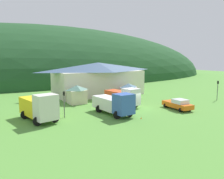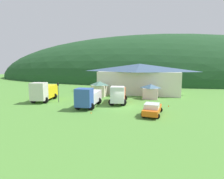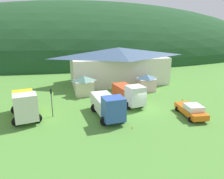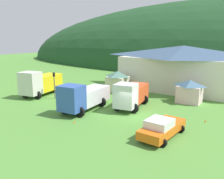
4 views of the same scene
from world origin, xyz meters
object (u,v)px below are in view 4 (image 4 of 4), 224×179
(play_shed_pink, at_px, (190,91))
(traffic_cone_mid_row, at_px, (205,122))
(box_truck_blue, at_px, (83,96))
(traffic_light_west, at_px, (54,82))
(play_shed_cream, at_px, (118,81))
(heavy_rig_white, at_px, (131,94))
(service_pickup_orange, at_px, (162,128))
(traffic_cone_near_pickup, at_px, (74,123))
(flatbed_truck_yellow, at_px, (40,83))
(depot_building, at_px, (183,67))

(play_shed_pink, height_order, traffic_cone_mid_row, play_shed_pink)
(box_truck_blue, relative_size, traffic_light_west, 2.08)
(play_shed_cream, bearing_deg, play_shed_pink, -1.05)
(heavy_rig_white, height_order, traffic_cone_mid_row, heavy_rig_white)
(traffic_cone_mid_row, bearing_deg, service_pickup_orange, -112.10)
(traffic_cone_near_pickup, bearing_deg, traffic_cone_mid_row, 33.87)
(traffic_cone_mid_row, bearing_deg, play_shed_cream, 154.98)
(play_shed_cream, distance_m, service_pickup_orange, 16.90)
(flatbed_truck_yellow, relative_size, traffic_cone_near_pickup, 15.36)
(play_shed_cream, xyz_separation_m, play_shed_pink, (10.71, -0.20, -0.15))
(play_shed_pink, xyz_separation_m, flatbed_truck_yellow, (-18.86, -7.50, 0.32))
(play_shed_cream, bearing_deg, traffic_cone_mid_row, -25.02)
(play_shed_cream, relative_size, flatbed_truck_yellow, 0.46)
(traffic_cone_near_pickup, bearing_deg, play_shed_cream, 104.32)
(traffic_cone_near_pickup, bearing_deg, box_truck_blue, 117.31)
(play_shed_pink, distance_m, traffic_cone_mid_row, 7.29)
(service_pickup_orange, relative_size, traffic_light_west, 1.48)
(depot_building, xyz_separation_m, play_shed_pink, (3.06, -6.96, -2.06))
(depot_building, relative_size, heavy_rig_white, 2.88)
(box_truck_blue, xyz_separation_m, heavy_rig_white, (4.01, 3.82, 0.03))
(play_shed_pink, relative_size, box_truck_blue, 0.41)
(box_truck_blue, height_order, traffic_cone_near_pickup, box_truck_blue)
(depot_building, height_order, box_truck_blue, depot_building)
(service_pickup_orange, bearing_deg, flatbed_truck_yellow, -97.72)
(heavy_rig_white, xyz_separation_m, service_pickup_orange, (6.11, -6.06, -0.80))
(box_truck_blue, distance_m, traffic_cone_near_pickup, 4.42)
(depot_building, height_order, heavy_rig_white, depot_building)
(flatbed_truck_yellow, distance_m, traffic_light_west, 3.19)
(traffic_light_west, bearing_deg, flatbed_truck_yellow, 175.06)
(depot_building, distance_m, play_shed_cream, 10.39)
(traffic_light_west, bearing_deg, heavy_rig_white, 9.96)
(play_shed_pink, bearing_deg, service_pickup_orange, -85.26)
(play_shed_cream, xyz_separation_m, service_pickup_orange, (11.70, -12.17, -0.82))
(traffic_cone_mid_row, bearing_deg, depot_building, 115.50)
(traffic_light_west, bearing_deg, box_truck_blue, -16.60)
(heavy_rig_white, distance_m, traffic_cone_mid_row, 8.57)
(traffic_light_west, height_order, traffic_cone_near_pickup, traffic_light_west)
(traffic_light_west, xyz_separation_m, traffic_cone_near_pickup, (8.47, -5.62, -2.22))
(play_shed_cream, bearing_deg, heavy_rig_white, -47.56)
(flatbed_truck_yellow, bearing_deg, traffic_cone_near_pickup, 52.67)
(service_pickup_orange, bearing_deg, play_shed_pink, -170.28)
(play_shed_cream, bearing_deg, service_pickup_orange, -46.13)
(heavy_rig_white, xyz_separation_m, traffic_light_west, (-10.59, -1.86, 0.58))
(play_shed_pink, xyz_separation_m, traffic_light_west, (-15.71, -7.77, 0.72))
(play_shed_cream, relative_size, box_truck_blue, 0.43)
(service_pickup_orange, bearing_deg, depot_building, -162.94)
(heavy_rig_white, bearing_deg, service_pickup_orange, 36.30)
(play_shed_pink, xyz_separation_m, box_truck_blue, (-9.13, -9.73, 0.10))
(box_truck_blue, bearing_deg, traffic_light_west, -111.29)
(play_shed_pink, bearing_deg, heavy_rig_white, -130.89)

